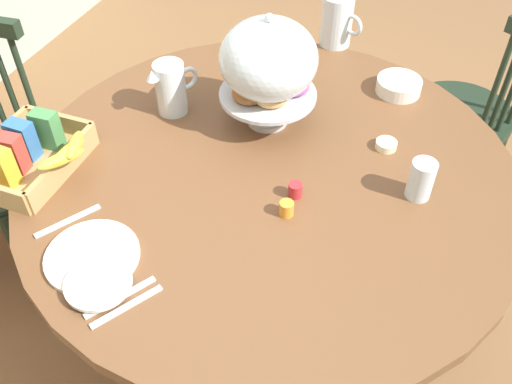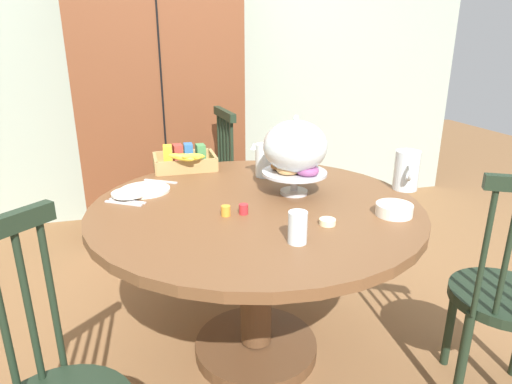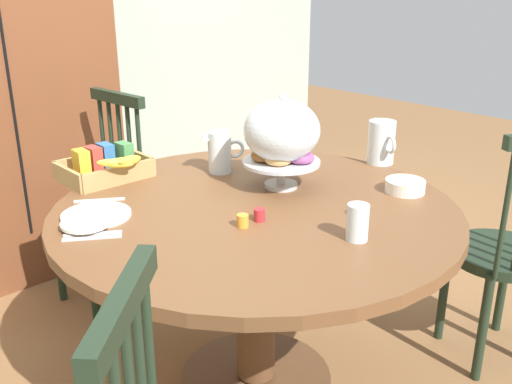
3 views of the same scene
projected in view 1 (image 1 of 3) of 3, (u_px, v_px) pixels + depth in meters
ground_plane at (234, 323)px, 2.03m from camera, size 10.00×10.00×0.00m
dining_table at (268, 214)px, 1.66m from camera, size 1.36×1.36×0.74m
windsor_chair_near_window at (465, 117)px, 2.16m from camera, size 0.45×0.45×0.97m
pastry_stand_with_dome at (268, 64)px, 1.54m from camera, size 0.28×0.28×0.34m
orange_juice_pitcher at (171, 90)px, 1.66m from camera, size 0.16×0.10×0.16m
milk_pitcher at (337, 23)px, 1.93m from camera, size 0.11×0.18×0.18m
cereal_basket at (31, 154)px, 1.50m from camera, size 0.32×0.30×0.12m
china_plate_large at (92, 256)px, 1.30m from camera, size 0.22×0.22×0.01m
china_plate_small at (98, 283)px, 1.24m from camera, size 0.15×0.15×0.01m
cereal_bowl at (399, 86)px, 1.76m from camera, size 0.14×0.14×0.04m
drinking_glass at (421, 180)px, 1.41m from camera, size 0.06×0.06×0.11m
butter_dish at (386, 145)px, 1.58m from camera, size 0.06×0.06×0.02m
jam_jar_strawberry at (295, 190)px, 1.44m from camera, size 0.04×0.04×0.04m
jam_jar_apricot at (287, 208)px, 1.39m from camera, size 0.04×0.04×0.04m
table_knife at (120, 297)px, 1.23m from camera, size 0.15×0.10×0.01m
dinner_fork at (127, 307)px, 1.21m from camera, size 0.15×0.10×0.01m
soup_spoon at (68, 221)px, 1.39m from camera, size 0.15×0.10×0.01m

